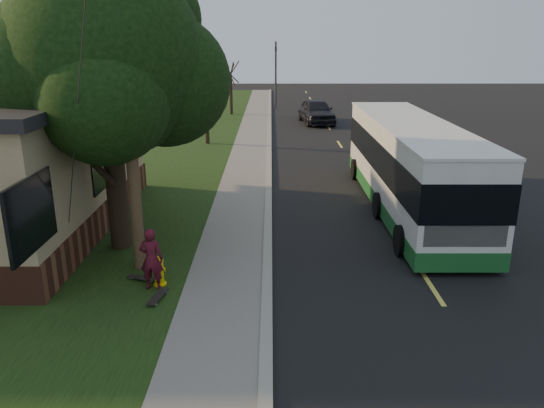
# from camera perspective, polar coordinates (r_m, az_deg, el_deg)

# --- Properties ---
(ground) EXTENTS (120.00, 120.00, 0.00)m
(ground) POSITION_cam_1_polar(r_m,az_deg,el_deg) (13.02, -0.53, -8.92)
(ground) COLOR black
(ground) RESTS_ON ground
(road) EXTENTS (8.00, 80.00, 0.01)m
(road) POSITION_cam_1_polar(r_m,az_deg,el_deg) (22.76, 9.77, 2.49)
(road) COLOR black
(road) RESTS_ON ground
(curb) EXTENTS (0.25, 80.00, 0.12)m
(curb) POSITION_cam_1_polar(r_m,az_deg,el_deg) (22.41, -0.36, 2.65)
(curb) COLOR gray
(curb) RESTS_ON ground
(sidewalk) EXTENTS (2.00, 80.00, 0.08)m
(sidewalk) POSITION_cam_1_polar(r_m,az_deg,el_deg) (22.44, -2.91, 2.60)
(sidewalk) COLOR slate
(sidewalk) RESTS_ON ground
(grass_verge) EXTENTS (5.00, 80.00, 0.07)m
(grass_verge) POSITION_cam_1_polar(r_m,az_deg,el_deg) (22.88, -11.71, 2.53)
(grass_verge) COLOR black
(grass_verge) RESTS_ON ground
(fire_hydrant) EXTENTS (0.32, 0.32, 0.74)m
(fire_hydrant) POSITION_cam_1_polar(r_m,az_deg,el_deg) (13.12, -12.06, -7.04)
(fire_hydrant) COLOR yellow
(fire_hydrant) RESTS_ON grass_verge
(utility_pole) EXTENTS (2.86, 3.21, 9.07)m
(utility_pole) POSITION_cam_1_polar(r_m,az_deg,el_deg) (13.16, -15.43, 11.81)
(utility_pole) COLOR #473321
(utility_pole) RESTS_ON ground
(leafy_tree) EXTENTS (6.30, 6.00, 7.80)m
(leafy_tree) POSITION_cam_1_polar(r_m,az_deg,el_deg) (14.95, -17.25, 14.33)
(leafy_tree) COLOR black
(leafy_tree) RESTS_ON grass_verge
(bare_tree_near) EXTENTS (1.38, 1.21, 4.31)m
(bare_tree_near) POSITION_cam_1_polar(r_m,az_deg,el_deg) (30.11, -7.09, 10.39)
(bare_tree_near) COLOR black
(bare_tree_near) RESTS_ON grass_verge
(bare_tree_far) EXTENTS (1.38, 1.21, 4.03)m
(bare_tree_far) POSITION_cam_1_polar(r_m,az_deg,el_deg) (41.95, -4.45, 12.23)
(bare_tree_far) COLOR black
(bare_tree_far) RESTS_ON grass_verge
(traffic_signal) EXTENTS (0.18, 0.22, 5.50)m
(traffic_signal) POSITION_cam_1_polar(r_m,az_deg,el_deg) (45.75, 0.40, 14.17)
(traffic_signal) COLOR #2D2D30
(traffic_signal) RESTS_ON ground
(transit_bus) EXTENTS (2.63, 11.38, 3.08)m
(transit_bus) POSITION_cam_1_polar(r_m,az_deg,el_deg) (18.88, 14.58, 4.21)
(transit_bus) COLOR silver
(transit_bus) RESTS_ON ground
(skateboarder) EXTENTS (0.58, 0.40, 1.53)m
(skateboarder) POSITION_cam_1_polar(r_m,az_deg,el_deg) (12.79, -12.84, -5.79)
(skateboarder) COLOR #4C0F1D
(skateboarder) RESTS_ON grass_verge
(skateboard_main) EXTENTS (0.37, 0.89, 0.08)m
(skateboard_main) POSITION_cam_1_polar(r_m,az_deg,el_deg) (12.57, -12.20, -9.71)
(skateboard_main) COLOR black
(skateboard_main) RESTS_ON grass_verge
(skateboard_spare) EXTENTS (0.83, 0.49, 0.08)m
(skateboard_spare) POSITION_cam_1_polar(r_m,az_deg,el_deg) (13.55, -13.72, -7.75)
(skateboard_spare) COLOR black
(skateboard_spare) RESTS_ON grass_verge
(distant_car) EXTENTS (2.62, 5.21, 1.70)m
(distant_car) POSITION_cam_1_polar(r_m,az_deg,el_deg) (37.99, 4.80, 9.93)
(distant_car) COLOR black
(distant_car) RESTS_ON ground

